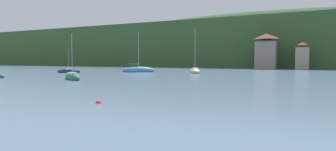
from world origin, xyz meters
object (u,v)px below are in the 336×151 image
sailboat_far_0 (195,71)px  sailboat_far_2 (69,71)px  shore_building_west (266,52)px  sailboat_mid_6 (72,77)px  mooring_buoy_mid (99,103)px  shore_building_westcentral (302,56)px  sailboat_far_4 (139,70)px

sailboat_far_0 → sailboat_far_2: size_ratio=1.83×
shore_building_west → sailboat_mid_6: bearing=-106.3°
sailboat_far_2 → sailboat_mid_6: sailboat_mid_6 is taller
mooring_buoy_mid → shore_building_westcentral: bearing=82.4°
sailboat_far_0 → sailboat_mid_6: sailboat_far_0 is taller
sailboat_far_4 → sailboat_mid_6: size_ratio=1.40×
shore_building_westcentral → sailboat_far_4: sailboat_far_4 is taller
shore_building_west → sailboat_mid_6: shore_building_west is taller
sailboat_mid_6 → shore_building_west: bearing=-80.4°
sailboat_far_0 → shore_building_west: bearing=135.2°
shore_building_westcentral → sailboat_mid_6: size_ratio=1.17×
shore_building_west → sailboat_far_4: size_ratio=1.11×
sailboat_far_2 → shore_building_westcentral: bearing=-170.4°
sailboat_far_0 → sailboat_far_4: bearing=-109.9°
shore_building_westcentral → sailboat_mid_6: shore_building_westcentral is taller
sailboat_mid_6 → mooring_buoy_mid: 24.51m
sailboat_far_0 → sailboat_far_2: bearing=-94.2°
sailboat_far_2 → mooring_buoy_mid: size_ratio=14.08×
sailboat_far_0 → mooring_buoy_mid: bearing=-15.6°
sailboat_far_2 → sailboat_mid_6: bearing=101.9°
sailboat_far_2 → shore_building_west: bearing=-163.0°
sailboat_far_0 → mooring_buoy_mid: sailboat_far_0 is taller
sailboat_far_4 → mooring_buoy_mid: (23.81, -42.08, -0.42)m
shore_building_westcentral → sailboat_far_0: sailboat_far_0 is taller
shore_building_west → sailboat_far_0: shore_building_west is taller
sailboat_far_4 → mooring_buoy_mid: size_ratio=24.73×
shore_building_west → shore_building_westcentral: shore_building_west is taller
sailboat_mid_6 → mooring_buoy_mid: sailboat_mid_6 is taller
shore_building_westcentral → sailboat_far_0: bearing=-120.6°
shore_building_west → mooring_buoy_mid: 79.83m
mooring_buoy_mid → sailboat_far_4: bearing=119.5°
shore_building_west → sailboat_mid_6: (-18.64, -63.72, -5.10)m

